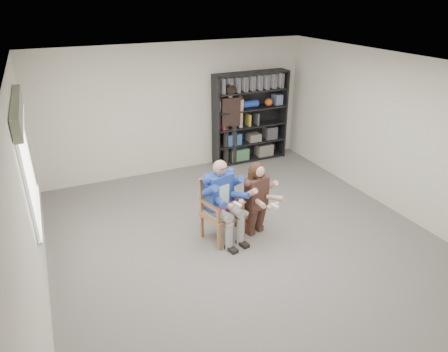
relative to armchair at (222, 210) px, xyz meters
name	(u,v)px	position (x,y,z in m)	size (l,w,h in m)	color
room_shell	(254,168)	(0.30, -0.45, 0.87)	(6.00, 7.00, 2.80)	white
floor	(251,247)	(0.30, -0.45, -0.53)	(6.00, 7.00, 0.01)	slate
window_left	(28,161)	(-2.65, 0.55, 1.10)	(0.16, 2.00, 1.75)	white
armchair	(222,210)	(0.00, 0.00, 0.00)	(0.62, 0.60, 1.07)	olive
seated_man	(222,201)	(0.00, 0.00, 0.16)	(0.60, 0.83, 1.39)	#263395
kneeling_woman	(258,200)	(0.58, -0.12, 0.10)	(0.53, 0.86, 1.27)	#372118
bookshelf	(250,118)	(2.00, 2.83, 0.52)	(1.80, 0.38, 2.10)	black
standing_man	(230,126)	(1.44, 2.75, 0.41)	(0.58, 0.32, 1.89)	black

